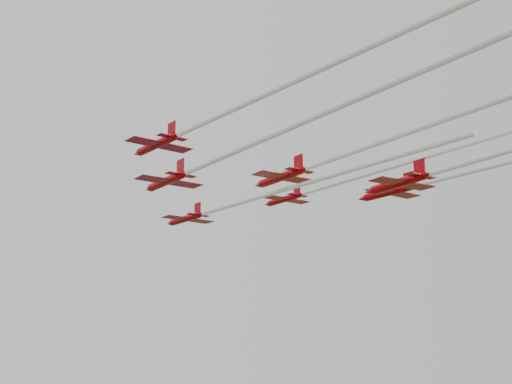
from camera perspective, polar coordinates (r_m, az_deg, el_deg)
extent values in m
cylinder|color=#AC0008|center=(120.21, -5.67, -2.14)|extent=(4.70, 8.12, 1.10)
cone|color=#AC0008|center=(124.52, -6.93, -2.51)|extent=(1.77, 2.10, 1.10)
cone|color=#AC0008|center=(116.20, -4.40, -1.77)|extent=(1.42, 1.52, 1.00)
ellipsoid|color=black|center=(121.95, -6.17, -2.11)|extent=(0.79, 1.04, 0.32)
cube|color=#AC0008|center=(119.49, -5.47, -2.20)|extent=(9.05, 6.18, 0.10)
cube|color=#AC0008|center=(116.98, -4.65, -1.84)|extent=(4.12, 2.82, 0.08)
cube|color=#AC0008|center=(117.38, -4.70, -1.33)|extent=(0.88, 1.66, 2.00)
cylinder|color=silver|center=(95.65, 4.40, 0.81)|extent=(23.27, 47.08, 0.60)
cylinder|color=#AC0008|center=(103.26, -7.20, 0.86)|extent=(4.84, 9.12, 1.22)
cone|color=#AC0008|center=(108.19, -8.62, 0.24)|extent=(1.91, 2.31, 1.22)
cone|color=#AC0008|center=(98.69, -5.73, 1.50)|extent=(1.54, 1.66, 1.11)
ellipsoid|color=black|center=(105.27, -7.76, 0.84)|extent=(0.84, 1.15, 0.35)
cube|color=#AC0008|center=(102.43, -6.97, 0.81)|extent=(10.08, 6.50, 0.11)
cube|color=#AC0008|center=(99.58, -6.03, 1.37)|extent=(4.59, 2.97, 0.09)
cube|color=#AC0008|center=(100.09, -6.07, 2.02)|extent=(0.89, 1.87, 2.21)
cylinder|color=silver|center=(76.88, 4.49, 5.88)|extent=(21.94, 49.77, 0.66)
cylinder|color=#AC0008|center=(113.95, 2.27, -0.58)|extent=(3.95, 7.29, 0.98)
cone|color=#AC0008|center=(117.50, 0.90, -0.99)|extent=(1.54, 1.86, 0.98)
cone|color=#AC0008|center=(110.68, 3.64, -0.17)|extent=(1.24, 1.33, 0.89)
ellipsoid|color=black|center=(115.40, 1.73, -0.57)|extent=(0.68, 0.92, 0.28)
cube|color=#AC0008|center=(113.36, 2.49, -0.62)|extent=(8.08, 5.27, 0.09)
cube|color=#AC0008|center=(111.32, 3.36, -0.25)|extent=(3.68, 2.41, 0.07)
cube|color=#AC0008|center=(111.68, 3.30, 0.22)|extent=(0.73, 1.50, 1.77)
cylinder|color=silver|center=(91.81, 14.57, 3.07)|extent=(22.36, 49.63, 0.53)
cylinder|color=#AC0008|center=(87.73, -7.97, 3.78)|extent=(4.46, 7.54, 1.02)
cone|color=#AC0008|center=(91.73, -9.50, 3.06)|extent=(1.67, 1.96, 1.02)
cone|color=#AC0008|center=(84.03, -6.40, 4.52)|extent=(1.33, 1.42, 0.93)
ellipsoid|color=black|center=(89.38, -8.57, 3.72)|extent=(0.75, 0.97, 0.30)
cube|color=#AC0008|center=(87.04, -7.73, 3.75)|extent=(8.41, 5.83, 0.09)
cube|color=#AC0008|center=(84.75, -6.72, 4.37)|extent=(3.83, 2.67, 0.07)
cube|color=#AC0008|center=(85.22, -6.76, 4.99)|extent=(0.83, 1.54, 1.86)
cylinder|color=silver|center=(62.92, 8.05, 10.96)|extent=(25.98, 51.17, 0.56)
cylinder|color=#AC0008|center=(100.65, 2.02, 1.20)|extent=(4.70, 8.97, 1.20)
cone|color=#AC0008|center=(105.04, 0.19, 0.56)|extent=(1.86, 2.27, 1.20)
cone|color=#AC0008|center=(96.63, 3.89, 1.86)|extent=(1.51, 1.62, 1.09)
ellipsoid|color=black|center=(102.45, 1.29, 1.18)|extent=(0.82, 1.13, 0.35)
cube|color=#AC0008|center=(99.91, 2.32, 1.16)|extent=(9.91, 6.33, 0.11)
cube|color=#AC0008|center=(97.41, 3.51, 1.73)|extent=(4.51, 2.90, 0.09)
cube|color=#AC0008|center=(97.89, 3.42, 2.37)|extent=(0.86, 1.84, 2.17)
cylinder|color=silver|center=(76.81, 17.94, 6.63)|extent=(23.35, 53.95, 0.65)
cylinder|color=#AC0008|center=(108.97, 10.58, 0.00)|extent=(4.98, 8.76, 1.18)
cone|color=#AC0008|center=(112.65, 8.51, -0.53)|extent=(1.90, 2.25, 1.18)
cone|color=#AC0008|center=(105.66, 12.65, 0.53)|extent=(1.52, 1.63, 1.07)
ellipsoid|color=black|center=(110.48, 9.75, 0.00)|extent=(0.84, 1.12, 0.34)
cube|color=#AC0008|center=(108.35, 10.92, -0.05)|extent=(9.74, 6.57, 0.11)
cube|color=#AC0008|center=(106.29, 12.24, 0.42)|extent=(4.44, 3.01, 0.09)
cube|color=#AC0008|center=(106.72, 12.12, 1.02)|extent=(0.92, 1.79, 2.15)
cylinder|color=#AC0008|center=(94.45, 11.28, 0.71)|extent=(4.39, 8.87, 1.17)
cone|color=#AC0008|center=(98.32, 9.05, 0.04)|extent=(1.79, 2.22, 1.17)
cone|color=#AC0008|center=(90.96, 13.54, 1.38)|extent=(1.46, 1.58, 1.07)
ellipsoid|color=black|center=(96.04, 10.38, 0.69)|extent=(0.79, 1.11, 0.34)
cube|color=#AC0008|center=(93.80, 11.65, 0.66)|extent=(9.75, 5.99, 0.11)
cube|color=#AC0008|center=(91.63, 13.08, 1.24)|extent=(4.44, 2.74, 0.09)
cube|color=#AC0008|center=(92.08, 12.95, 1.92)|extent=(0.80, 1.83, 2.13)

